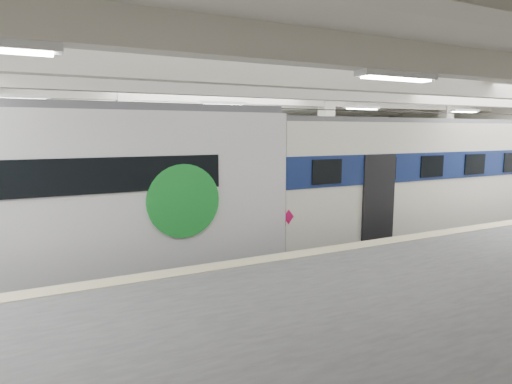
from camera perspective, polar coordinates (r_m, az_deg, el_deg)
station_hall at (r=11.33m, az=2.61°, el=4.24°), size 36.00×24.00×5.75m
modern_emu at (r=11.76m, az=-23.14°, el=-0.87°), size 14.68×3.03×4.69m
older_rer at (r=17.23m, az=20.86°, el=2.00°), size 13.48×2.98×4.45m
far_train at (r=17.24m, az=-22.73°, el=1.94°), size 14.36×3.52×4.54m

